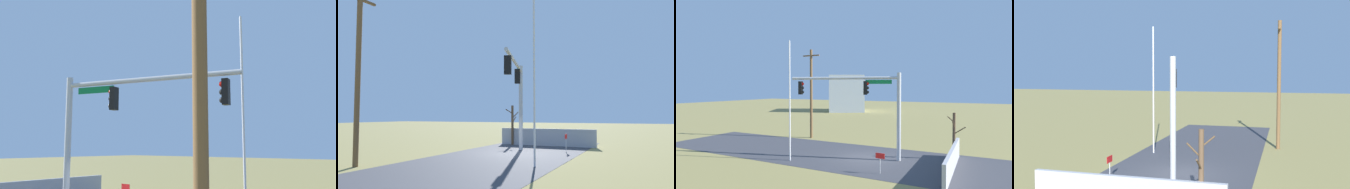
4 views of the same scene
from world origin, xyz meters
The scene contains 9 objects.
ground_plane centered at (0.00, 0.00, 0.00)m, with size 160.00×160.00×0.00m, color olive.
road_surface centered at (-4.00, 0.00, 0.01)m, with size 28.00×8.00×0.01m, color #3D3D42.
sidewalk_corner centered at (3.22, 0.41, 0.00)m, with size 6.00×6.00×0.01m, color #B7B5AD.
retaining_fence centered at (5.75, -0.43, 0.69)m, with size 0.20×7.87×1.39m, color #A8A8AD.
signal_mast centered at (0.09, -0.20, 4.32)m, with size 7.57×2.38×6.08m.
flagpole centered at (-4.51, -2.94, 4.14)m, with size 0.10×0.10×8.28m, color silver.
utility_pole centered at (-8.04, 4.96, 4.60)m, with size 1.90×0.26×8.86m.
bare_tree centered at (5.58, 2.49, 1.71)m, with size 1.27×1.02×3.30m.
open_sign centered at (2.05, -2.90, 0.91)m, with size 0.56×0.04×1.22m.
Camera 2 is at (-19.24, -8.02, 2.50)m, focal length 34.10 mm.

